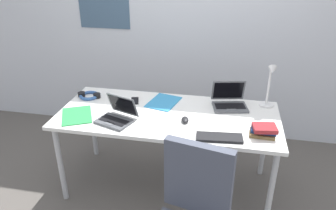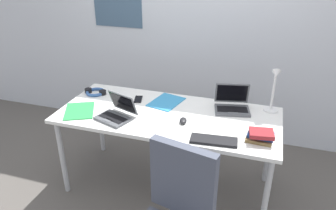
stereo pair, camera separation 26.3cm
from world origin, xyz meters
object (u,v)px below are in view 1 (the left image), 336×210
at_px(computer_mouse, 185,120).
at_px(paper_folder_back_right, 164,102).
at_px(laptop_back_left, 117,116).
at_px(headphones, 89,95).
at_px(cell_phone, 135,101).
at_px(book_stack, 264,130).
at_px(paper_folder_far_corner, 77,115).
at_px(desk_lamp, 269,86).
at_px(external_keyboard, 219,137).
at_px(laptop_near_lamp, 229,102).

xyz_separation_m(computer_mouse, paper_folder_back_right, (-0.24, 0.31, -0.01)).
relative_size(laptop_back_left, headphones, 1.54).
bearing_deg(cell_phone, book_stack, -34.18).
bearing_deg(paper_folder_far_corner, book_stack, -0.57).
height_order(desk_lamp, external_keyboard, desk_lamp).
bearing_deg(headphones, paper_folder_far_corner, -82.29).
distance_m(external_keyboard, headphones, 1.30).
xyz_separation_m(laptop_near_lamp, paper_folder_back_right, (-0.57, -0.03, -0.04)).
xyz_separation_m(laptop_back_left, laptop_near_lamp, (0.86, 0.43, 0.00)).
relative_size(desk_lamp, book_stack, 2.05).
height_order(desk_lamp, paper_folder_back_right, desk_lamp).
bearing_deg(computer_mouse, desk_lamp, 19.56).
relative_size(desk_lamp, paper_folder_back_right, 1.29).
xyz_separation_m(paper_folder_far_corner, paper_folder_back_right, (0.64, 0.38, 0.00)).
xyz_separation_m(laptop_back_left, paper_folder_far_corner, (-0.35, 0.02, -0.04)).
xyz_separation_m(headphones, book_stack, (1.51, -0.38, 0.02)).
bearing_deg(external_keyboard, cell_phone, 142.24).
xyz_separation_m(cell_phone, headphones, (-0.43, 0.01, 0.01)).
xyz_separation_m(desk_lamp, laptop_back_left, (-1.17, -0.47, -0.16)).
height_order(headphones, paper_folder_far_corner, headphones).
xyz_separation_m(laptop_back_left, headphones, (-0.40, 0.38, -0.02)).
relative_size(desk_lamp, headphones, 1.87).
bearing_deg(paper_folder_far_corner, computer_mouse, 4.85).
relative_size(external_keyboard, headphones, 1.54).
xyz_separation_m(laptop_back_left, computer_mouse, (0.53, 0.09, -0.02)).
bearing_deg(paper_folder_far_corner, cell_phone, 42.95).
relative_size(headphones, paper_folder_back_right, 0.69).
bearing_deg(external_keyboard, computer_mouse, 138.57).
relative_size(desk_lamp, laptop_near_lamp, 1.22).
height_order(laptop_near_lamp, book_stack, laptop_near_lamp).
bearing_deg(paper_folder_back_right, headphones, -178.45).
xyz_separation_m(laptop_back_left, book_stack, (1.12, 0.00, -0.00)).
relative_size(computer_mouse, paper_folder_back_right, 0.31).
relative_size(headphones, book_stack, 1.09).
relative_size(laptop_near_lamp, external_keyboard, 1.00).
height_order(laptop_back_left, headphones, laptop_back_left).
xyz_separation_m(external_keyboard, paper_folder_back_right, (-0.51, 0.51, -0.01)).
distance_m(desk_lamp, cell_phone, 1.16).
distance_m(desk_lamp, laptop_back_left, 1.27).
height_order(headphones, paper_folder_back_right, headphones).
relative_size(desk_lamp, paper_folder_far_corner, 1.29).
xyz_separation_m(external_keyboard, cell_phone, (-0.77, 0.48, -0.01)).
xyz_separation_m(cell_phone, paper_folder_far_corner, (-0.38, -0.36, -0.00)).
relative_size(laptop_back_left, book_stack, 1.68).
bearing_deg(computer_mouse, book_stack, -19.69).
distance_m(computer_mouse, book_stack, 0.59).
distance_m(cell_phone, paper_folder_far_corner, 0.52).
height_order(laptop_back_left, paper_folder_far_corner, laptop_back_left).
relative_size(computer_mouse, paper_folder_far_corner, 0.31).
xyz_separation_m(external_keyboard, headphones, (-1.20, 0.49, 0.01)).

